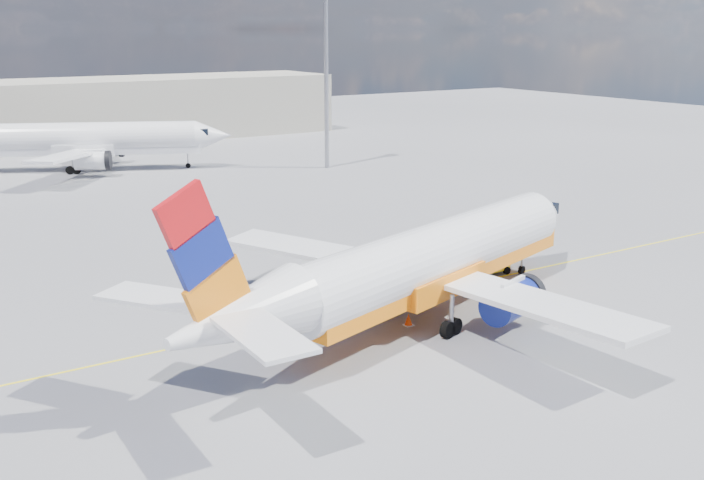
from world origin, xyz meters
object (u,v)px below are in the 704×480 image
main_jet (425,262)px  gse_tug (487,261)px  traffic_cone (408,320)px  second_jet (84,140)px

main_jet → gse_tug: 9.20m
traffic_cone → second_jet: bearing=92.2°
main_jet → traffic_cone: (-1.08, -0.16, -2.80)m
main_jet → traffic_cone: size_ratio=49.23×
main_jet → gse_tug: size_ratio=12.52×
main_jet → gse_tug: (7.89, 4.15, -2.28)m
gse_tug → second_jet: bearing=102.4°
main_jet → second_jet: 53.76m
second_jet → traffic_cone: bearing=-62.9°
second_jet → traffic_cone: size_ratio=49.26×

